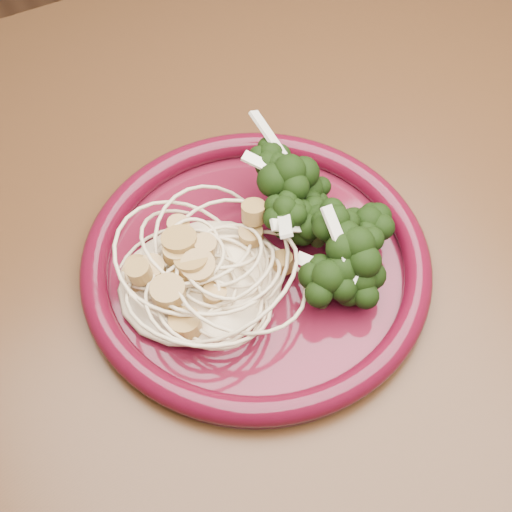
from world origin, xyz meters
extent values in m
plane|color=brown|center=(0.00, 0.00, 0.00)|extent=(3.50, 3.50, 0.00)
cube|color=#472814|center=(0.00, 0.00, 0.73)|extent=(1.20, 0.80, 0.04)
cylinder|color=#472814|center=(0.55, 0.35, 0.35)|extent=(0.06, 0.06, 0.71)
cylinder|color=#4B0D1B|center=(-0.08, -0.06, 0.75)|extent=(0.32, 0.32, 0.01)
torus|color=#4B0515|center=(-0.08, -0.06, 0.76)|extent=(0.33, 0.33, 0.02)
ellipsoid|color=beige|center=(-0.13, -0.05, 0.77)|extent=(0.15, 0.14, 0.03)
ellipsoid|color=black|center=(-0.02, -0.06, 0.79)|extent=(0.12, 0.18, 0.06)
camera|label=1|loc=(-0.25, -0.37, 1.26)|focal=50.00mm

